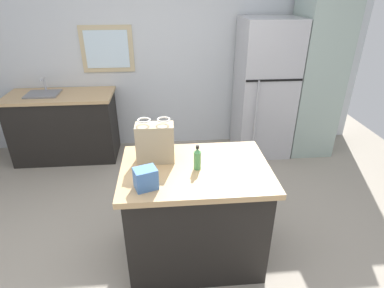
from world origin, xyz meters
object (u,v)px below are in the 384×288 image
(refrigerator, at_px, (264,89))
(small_box, at_px, (146,178))
(shopping_bag, at_px, (155,142))
(bottle, at_px, (197,159))
(tall_cabinet, at_px, (316,72))
(kitchen_island, at_px, (195,213))

(refrigerator, bearing_deg, small_box, -124.51)
(shopping_bag, xyz_separation_m, bottle, (0.32, -0.16, -0.07))
(refrigerator, bearing_deg, tall_cabinet, 0.02)
(kitchen_island, bearing_deg, bottle, -56.29)
(refrigerator, bearing_deg, bottle, -119.71)
(small_box, bearing_deg, shopping_bag, 80.55)
(refrigerator, xyz_separation_m, shopping_bag, (-1.42, -1.78, 0.16))
(refrigerator, height_order, tall_cabinet, tall_cabinet)
(small_box, bearing_deg, kitchen_island, 33.16)
(kitchen_island, bearing_deg, refrigerator, 59.77)
(refrigerator, xyz_separation_m, bottle, (-1.10, -1.94, 0.09))
(tall_cabinet, xyz_separation_m, small_box, (-2.15, -2.16, -0.14))
(shopping_bag, xyz_separation_m, small_box, (-0.06, -0.38, -0.08))
(tall_cabinet, relative_size, shopping_bag, 6.28)
(kitchen_island, distance_m, bottle, 0.54)
(kitchen_island, bearing_deg, small_box, -146.84)
(tall_cabinet, relative_size, bottle, 11.25)
(bottle, bearing_deg, kitchen_island, 123.71)
(small_box, xyz_separation_m, bottle, (0.38, 0.22, 0.01))
(kitchen_island, height_order, shopping_bag, shopping_bag)
(refrigerator, height_order, bottle, refrigerator)
(small_box, bearing_deg, bottle, 30.22)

